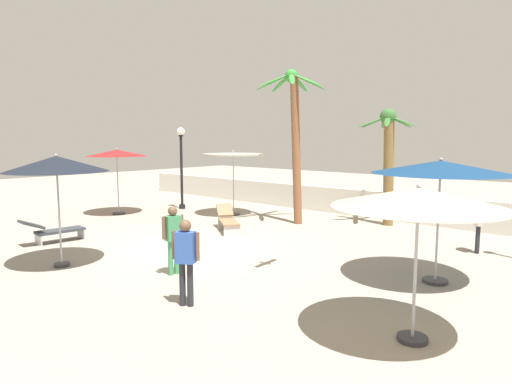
{
  "coord_description": "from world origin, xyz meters",
  "views": [
    {
      "loc": [
        9.96,
        -8.24,
        3.21
      ],
      "look_at": [
        0.0,
        2.85,
        1.4
      ],
      "focal_mm": 31.33,
      "sensor_mm": 36.0,
      "label": 1
    }
  ],
  "objects_px": {
    "patio_umbrella_0": "(233,158)",
    "lounge_chair_0": "(228,219)",
    "palm_tree_0": "(294,128)",
    "lamp_post_0": "(181,159)",
    "guest_0": "(173,233)",
    "patio_umbrella_4": "(56,164)",
    "patio_umbrella_1": "(117,154)",
    "guest_1": "(479,220)",
    "palm_tree_1": "(388,153)",
    "lounge_chair_1": "(53,230)",
    "patio_umbrella_3": "(441,168)",
    "guest_2": "(186,254)",
    "patio_umbrella_2": "(418,199)"
  },
  "relations": [
    {
      "from": "guest_0",
      "to": "patio_umbrella_2",
      "type": "bearing_deg",
      "value": 3.74
    },
    {
      "from": "patio_umbrella_3",
      "to": "guest_2",
      "type": "xyz_separation_m",
      "value": [
        -3.05,
        -4.58,
        -1.54
      ]
    },
    {
      "from": "palm_tree_1",
      "to": "lounge_chair_0",
      "type": "height_order",
      "value": "palm_tree_1"
    },
    {
      "from": "palm_tree_0",
      "to": "lounge_chair_1",
      "type": "relative_size",
      "value": 3.06
    },
    {
      "from": "palm_tree_1",
      "to": "guest_0",
      "type": "xyz_separation_m",
      "value": [
        -0.97,
        -9.07,
        -1.67
      ]
    },
    {
      "from": "palm_tree_1",
      "to": "guest_1",
      "type": "bearing_deg",
      "value": -29.44
    },
    {
      "from": "patio_umbrella_4",
      "to": "lounge_chair_0",
      "type": "distance_m",
      "value": 6.23
    },
    {
      "from": "lamp_post_0",
      "to": "lounge_chair_0",
      "type": "distance_m",
      "value": 5.72
    },
    {
      "from": "guest_0",
      "to": "guest_1",
      "type": "relative_size",
      "value": 1.05
    },
    {
      "from": "patio_umbrella_1",
      "to": "patio_umbrella_2",
      "type": "height_order",
      "value": "patio_umbrella_1"
    },
    {
      "from": "palm_tree_1",
      "to": "patio_umbrella_3",
      "type": "bearing_deg",
      "value": -55.19
    },
    {
      "from": "palm_tree_0",
      "to": "guest_0",
      "type": "xyz_separation_m",
      "value": [
        1.82,
        -7.08,
        -2.59
      ]
    },
    {
      "from": "patio_umbrella_1",
      "to": "lamp_post_0",
      "type": "xyz_separation_m",
      "value": [
        0.85,
        2.72,
        -0.28
      ]
    },
    {
      "from": "lounge_chair_1",
      "to": "lamp_post_0",
      "type": "bearing_deg",
      "value": 108.61
    },
    {
      "from": "patio_umbrella_1",
      "to": "palm_tree_0",
      "type": "bearing_deg",
      "value": 27.01
    },
    {
      "from": "patio_umbrella_0",
      "to": "palm_tree_1",
      "type": "height_order",
      "value": "palm_tree_1"
    },
    {
      "from": "lamp_post_0",
      "to": "guest_0",
      "type": "relative_size",
      "value": 2.25
    },
    {
      "from": "palm_tree_0",
      "to": "lamp_post_0",
      "type": "height_order",
      "value": "palm_tree_0"
    },
    {
      "from": "guest_0",
      "to": "patio_umbrella_1",
      "type": "bearing_deg",
      "value": 156.66
    },
    {
      "from": "patio_umbrella_3",
      "to": "guest_0",
      "type": "height_order",
      "value": "patio_umbrella_3"
    },
    {
      "from": "patio_umbrella_4",
      "to": "guest_1",
      "type": "bearing_deg",
      "value": 48.7
    },
    {
      "from": "patio_umbrella_3",
      "to": "palm_tree_1",
      "type": "distance_m",
      "value": 6.76
    },
    {
      "from": "palm_tree_0",
      "to": "guest_2",
      "type": "relative_size",
      "value": 3.41
    },
    {
      "from": "palm_tree_0",
      "to": "guest_1",
      "type": "relative_size",
      "value": 3.7
    },
    {
      "from": "patio_umbrella_0",
      "to": "lamp_post_0",
      "type": "height_order",
      "value": "lamp_post_0"
    },
    {
      "from": "patio_umbrella_2",
      "to": "guest_0",
      "type": "relative_size",
      "value": 1.63
    },
    {
      "from": "palm_tree_1",
      "to": "guest_2",
      "type": "height_order",
      "value": "palm_tree_1"
    },
    {
      "from": "patio_umbrella_4",
      "to": "lounge_chair_0",
      "type": "height_order",
      "value": "patio_umbrella_4"
    },
    {
      "from": "lounge_chair_0",
      "to": "guest_0",
      "type": "bearing_deg",
      "value": -58.82
    },
    {
      "from": "patio_umbrella_0",
      "to": "palm_tree_0",
      "type": "distance_m",
      "value": 3.15
    },
    {
      "from": "palm_tree_1",
      "to": "lounge_chair_1",
      "type": "bearing_deg",
      "value": -123.42
    },
    {
      "from": "guest_0",
      "to": "guest_2",
      "type": "distance_m",
      "value": 2.07
    },
    {
      "from": "patio_umbrella_1",
      "to": "guest_1",
      "type": "xyz_separation_m",
      "value": [
        13.24,
        3.27,
        -1.62
      ]
    },
    {
      "from": "patio_umbrella_1",
      "to": "guest_0",
      "type": "distance_m",
      "value": 9.4
    },
    {
      "from": "palm_tree_1",
      "to": "lounge_chair_1",
      "type": "height_order",
      "value": "palm_tree_1"
    },
    {
      "from": "lounge_chair_1",
      "to": "guest_0",
      "type": "distance_m",
      "value": 5.39
    },
    {
      "from": "lounge_chair_1",
      "to": "patio_umbrella_4",
      "type": "bearing_deg",
      "value": -19.82
    },
    {
      "from": "lounge_chair_0",
      "to": "palm_tree_0",
      "type": "bearing_deg",
      "value": 73.02
    },
    {
      "from": "patio_umbrella_2",
      "to": "palm_tree_0",
      "type": "xyz_separation_m",
      "value": [
        -7.45,
        6.71,
        1.29
      ]
    },
    {
      "from": "lamp_post_0",
      "to": "lounge_chair_0",
      "type": "xyz_separation_m",
      "value": [
        5.01,
        -2.02,
        -1.87
      ]
    },
    {
      "from": "patio_umbrella_1",
      "to": "palm_tree_1",
      "type": "relative_size",
      "value": 0.65
    },
    {
      "from": "patio_umbrella_1",
      "to": "patio_umbrella_3",
      "type": "bearing_deg",
      "value": -0.66
    },
    {
      "from": "patio_umbrella_2",
      "to": "guest_0",
      "type": "bearing_deg",
      "value": -176.26
    },
    {
      "from": "patio_umbrella_0",
      "to": "lounge_chair_0",
      "type": "height_order",
      "value": "patio_umbrella_0"
    },
    {
      "from": "palm_tree_1",
      "to": "patio_umbrella_1",
      "type": "bearing_deg",
      "value": -150.34
    },
    {
      "from": "patio_umbrella_3",
      "to": "lounge_chair_1",
      "type": "bearing_deg",
      "value": -158.47
    },
    {
      "from": "patio_umbrella_0",
      "to": "patio_umbrella_4",
      "type": "height_order",
      "value": "patio_umbrella_4"
    },
    {
      "from": "palm_tree_0",
      "to": "patio_umbrella_4",
      "type": "bearing_deg",
      "value": -95.53
    },
    {
      "from": "patio_umbrella_0",
      "to": "lounge_chair_1",
      "type": "xyz_separation_m",
      "value": [
        -0.61,
        -7.26,
        -1.98
      ]
    },
    {
      "from": "patio_umbrella_4",
      "to": "guest_2",
      "type": "xyz_separation_m",
      "value": [
        4.43,
        0.4,
        -1.54
      ]
    }
  ]
}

